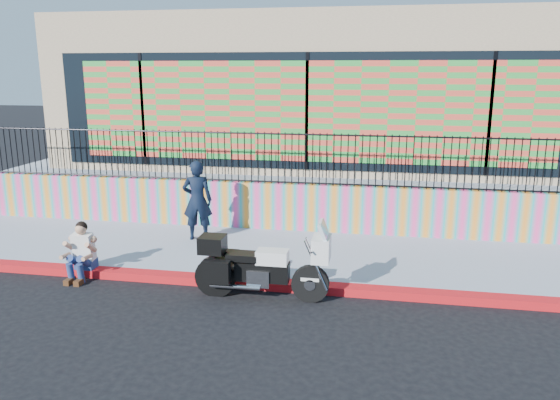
# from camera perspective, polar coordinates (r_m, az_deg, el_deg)

# --- Properties ---
(ground) EXTENTS (90.00, 90.00, 0.00)m
(ground) POSITION_cam_1_polar(r_m,az_deg,el_deg) (9.97, -0.53, -9.24)
(ground) COLOR black
(ground) RESTS_ON ground
(red_curb) EXTENTS (16.00, 0.30, 0.15)m
(red_curb) POSITION_cam_1_polar(r_m,az_deg,el_deg) (9.94, -0.53, -8.85)
(red_curb) COLOR #B7130D
(red_curb) RESTS_ON ground
(sidewalk) EXTENTS (16.00, 3.00, 0.15)m
(sidewalk) POSITION_cam_1_polar(r_m,az_deg,el_deg) (11.46, 1.03, -5.75)
(sidewalk) COLOR #919CAF
(sidewalk) RESTS_ON ground
(mural_wall) EXTENTS (16.00, 0.20, 1.10)m
(mural_wall) POSITION_cam_1_polar(r_m,az_deg,el_deg) (12.79, 2.20, -0.77)
(mural_wall) COLOR #FF4391
(mural_wall) RESTS_ON sidewalk
(metal_fence) EXTENTS (15.80, 0.04, 1.20)m
(metal_fence) POSITION_cam_1_polar(r_m,az_deg,el_deg) (12.56, 2.25, 4.32)
(metal_fence) COLOR black
(metal_fence) RESTS_ON mural_wall
(elevated_platform) EXTENTS (16.00, 10.00, 1.25)m
(elevated_platform) POSITION_cam_1_polar(r_m,az_deg,el_deg) (17.76, 4.54, 3.01)
(elevated_platform) COLOR #919CAF
(elevated_platform) RESTS_ON ground
(storefront_building) EXTENTS (14.00, 8.06, 4.00)m
(storefront_building) POSITION_cam_1_polar(r_m,az_deg,el_deg) (17.25, 4.63, 11.47)
(storefront_building) COLOR tan
(storefront_building) RESTS_ON elevated_platform
(police_motorcycle) EXTENTS (2.30, 0.76, 1.43)m
(police_motorcycle) POSITION_cam_1_polar(r_m,az_deg,el_deg) (9.38, -2.13, -6.80)
(police_motorcycle) COLOR black
(police_motorcycle) RESTS_ON ground
(police_officer) EXTENTS (0.72, 0.55, 1.78)m
(police_officer) POSITION_cam_1_polar(r_m,az_deg,el_deg) (12.15, -8.63, -0.03)
(police_officer) COLOR black
(police_officer) RESTS_ON sidewalk
(seated_man) EXTENTS (0.54, 0.71, 1.06)m
(seated_man) POSITION_cam_1_polar(r_m,az_deg,el_deg) (10.90, -20.17, -5.55)
(seated_man) COLOR navy
(seated_man) RESTS_ON ground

